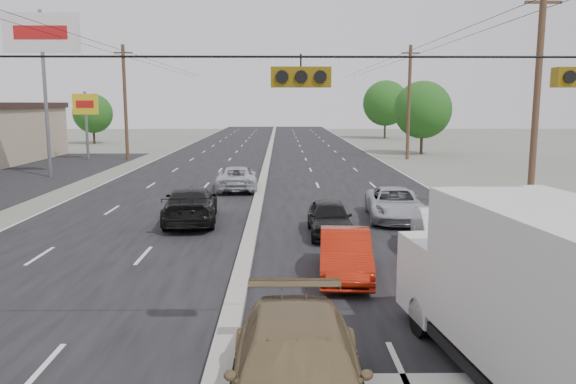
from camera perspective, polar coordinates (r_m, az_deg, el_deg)
name	(u,v)px	position (r m, az deg, el deg)	size (l,w,h in m)	color
ground	(221,369)	(11.26, -6.82, -17.42)	(200.00, 200.00, 0.00)	#606356
road_surface	(265,173)	(40.35, -2.38, 1.91)	(20.00, 160.00, 0.02)	black
center_median	(265,172)	(40.33, -2.38, 2.05)	(0.50, 160.00, 0.20)	gray
utility_pole_left_c	(125,102)	(51.85, -16.21, 8.80)	(1.60, 0.30, 10.00)	#422D1E
utility_pole_right_b	(537,101)	(27.48, 23.94, 8.49)	(1.60, 0.30, 10.00)	#422D1E
utility_pole_right_c	(409,102)	(51.29, 12.19, 8.95)	(1.60, 0.30, 10.00)	#422D1E
traffic_signals	(295,75)	(10.03, 0.72, 11.83)	(25.00, 0.30, 0.54)	black
pole_sign_billboard	(42,43)	(41.29, -23.73, 13.67)	(5.00, 0.25, 11.00)	slate
pole_sign_far	(86,110)	(52.88, -19.87, 7.86)	(2.20, 0.25, 6.00)	slate
tree_left_far	(93,113)	(73.76, -19.22, 7.54)	(4.80, 4.80, 6.12)	#382619
tree_right_mid	(423,110)	(56.74, 13.52, 8.12)	(5.60, 5.60, 7.14)	#382619
tree_right_far	(386,103)	(81.39, 9.88, 8.87)	(6.40, 6.40, 8.16)	#382619
box_truck	(528,293)	(10.79, 23.24, -9.41)	(3.12, 6.86, 3.37)	black
tan_sedan	(297,377)	(9.22, 0.97, -18.23)	(2.19, 5.38, 1.56)	olive
red_sedan	(345,255)	(16.35, 5.82, -6.35)	(1.43, 4.10, 1.35)	#A21B0A
queue_car_a	(330,218)	(21.39, 4.24, -2.68)	(1.58, 3.92, 1.34)	black
queue_car_b	(444,234)	(19.16, 15.60, -4.09)	(1.61, 4.63, 1.53)	white
queue_car_c	(394,204)	(24.64, 10.76, -1.23)	(2.25, 4.88, 1.36)	#A5A7AC
oncoming_near	(191,205)	(23.89, -9.86, -1.30)	(2.16, 5.30, 1.54)	black
oncoming_far	(237,178)	(32.56, -5.23, 1.39)	(2.28, 4.95, 1.38)	#B1B3B9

